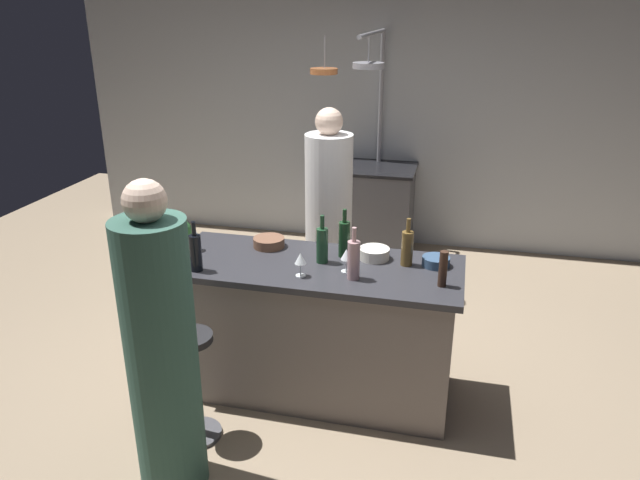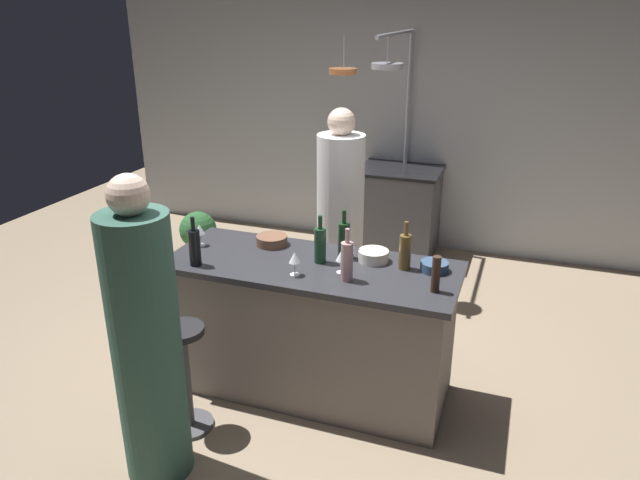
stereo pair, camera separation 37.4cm
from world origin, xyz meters
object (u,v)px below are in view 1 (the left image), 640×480
(wine_bottle_green, at_px, (322,244))
(wine_bottle_red, at_px, (344,238))
(wine_glass_near_right_guest, at_px, (346,256))
(chef, at_px, (329,226))
(wine_bottle_amber, at_px, (407,247))
(wine_glass_by_chef, at_px, (195,235))
(pepper_mill, at_px, (443,269))
(guest_left, at_px, (162,355))
(mixing_bowl_blue, at_px, (436,261))
(wine_bottle_rose, at_px, (354,259))
(wine_glass_near_left_guest, at_px, (300,260))
(wine_bottle_dark, at_px, (196,252))
(stove_range, at_px, (374,210))
(mixing_bowl_ceramic, at_px, (374,253))
(mixing_bowl_wooden, at_px, (269,242))
(potted_plant, at_px, (175,239))
(bar_stool_left, at_px, (193,381))

(wine_bottle_green, relative_size, wine_bottle_red, 0.98)
(wine_bottle_green, xyz_separation_m, wine_glass_near_right_guest, (0.17, -0.11, -0.01))
(chef, height_order, wine_bottle_amber, chef)
(wine_glass_near_right_guest, bearing_deg, wine_glass_by_chef, 174.37)
(chef, distance_m, pepper_mill, 1.44)
(guest_left, distance_m, mixing_bowl_blue, 1.69)
(wine_bottle_rose, bearing_deg, mixing_bowl_blue, 33.19)
(wine_bottle_green, xyz_separation_m, wine_glass_near_left_guest, (-0.07, -0.23, -0.01))
(wine_bottle_dark, bearing_deg, stove_range, 76.34)
(guest_left, height_order, wine_bottle_rose, guest_left)
(mixing_bowl_ceramic, bearing_deg, chef, 120.50)
(mixing_bowl_wooden, bearing_deg, potted_plant, 135.92)
(wine_glass_near_right_guest, bearing_deg, wine_bottle_amber, 29.17)
(chef, bearing_deg, bar_stool_left, -104.88)
(chef, distance_m, wine_bottle_green, 0.98)
(wine_bottle_amber, relative_size, wine_glass_near_left_guest, 2.04)
(mixing_bowl_blue, xyz_separation_m, mixing_bowl_wooden, (-1.08, 0.05, 0.00))
(wine_glass_by_chef, distance_m, mixing_bowl_blue, 1.52)
(potted_plant, bearing_deg, mixing_bowl_ceramic, -33.59)
(potted_plant, xyz_separation_m, mixing_bowl_wooden, (1.41, -1.37, 0.63))
(wine_bottle_green, bearing_deg, mixing_bowl_ceramic, 22.65)
(chef, height_order, potted_plant, chef)
(guest_left, xyz_separation_m, mixing_bowl_ceramic, (0.87, 1.14, 0.16))
(guest_left, bearing_deg, mixing_bowl_ceramic, 52.68)
(potted_plant, bearing_deg, wine_bottle_green, -40.21)
(guest_left, relative_size, mixing_bowl_blue, 9.97)
(bar_stool_left, relative_size, wine_bottle_green, 2.24)
(mixing_bowl_blue, bearing_deg, wine_glass_by_chef, -175.59)
(pepper_mill, height_order, wine_bottle_green, wine_bottle_green)
(wine_bottle_amber, bearing_deg, wine_glass_by_chef, -176.23)
(pepper_mill, bearing_deg, mixing_bowl_ceramic, 145.57)
(mixing_bowl_wooden, bearing_deg, wine_bottle_rose, -29.18)
(bar_stool_left, xyz_separation_m, wine_bottle_green, (0.60, 0.66, 0.64))
(mixing_bowl_blue, height_order, mixing_bowl_wooden, mixing_bowl_wooden)
(wine_glass_near_left_guest, bearing_deg, mixing_bowl_blue, 24.00)
(wine_bottle_green, bearing_deg, wine_glass_near_right_guest, -32.16)
(guest_left, xyz_separation_m, mixing_bowl_blue, (1.25, 1.12, 0.15))
(bar_stool_left, xyz_separation_m, wine_glass_near_right_guest, (0.77, 0.55, 0.63))
(chef, relative_size, bar_stool_left, 2.49)
(wine_bottle_green, xyz_separation_m, wine_bottle_rose, (0.23, -0.19, 0.01))
(chef, bearing_deg, wine_bottle_amber, -51.51)
(wine_bottle_red, relative_size, wine_glass_by_chef, 2.13)
(stove_range, height_order, mixing_bowl_wooden, mixing_bowl_wooden)
(wine_bottle_amber, relative_size, wine_bottle_rose, 0.95)
(mixing_bowl_wooden, bearing_deg, stove_range, 81.00)
(guest_left, bearing_deg, potted_plant, 116.06)
(pepper_mill, height_order, wine_bottle_red, wine_bottle_red)
(wine_bottle_red, height_order, mixing_bowl_wooden, wine_bottle_red)
(wine_bottle_red, bearing_deg, chef, 109.33)
(bar_stool_left, height_order, wine_glass_by_chef, wine_glass_by_chef)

